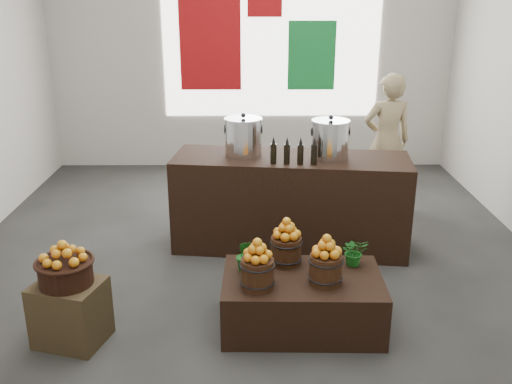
{
  "coord_description": "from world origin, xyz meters",
  "views": [
    {
      "loc": [
        0.01,
        -5.16,
        2.63
      ],
      "look_at": [
        0.05,
        -0.4,
        0.93
      ],
      "focal_mm": 40.0,
      "sensor_mm": 36.0,
      "label": 1
    }
  ],
  "objects_px": {
    "wicker_basket": "(66,273)",
    "stock_pot_center": "(330,140)",
    "counter": "(290,202)",
    "stock_pot_left": "(243,138)",
    "display_table": "(302,301)",
    "shopper": "(387,141)",
    "crate": "(71,312)"
  },
  "relations": [
    {
      "from": "wicker_basket",
      "to": "stock_pot_center",
      "type": "height_order",
      "value": "stock_pot_center"
    },
    {
      "from": "counter",
      "to": "stock_pot_left",
      "type": "distance_m",
      "value": 0.85
    },
    {
      "from": "wicker_basket",
      "to": "counter",
      "type": "relative_size",
      "value": 0.17
    },
    {
      "from": "display_table",
      "to": "stock_pot_left",
      "type": "distance_m",
      "value": 1.95
    },
    {
      "from": "stock_pot_center",
      "to": "shopper",
      "type": "xyz_separation_m",
      "value": [
        0.89,
        1.3,
        -0.34
      ]
    },
    {
      "from": "display_table",
      "to": "shopper",
      "type": "relative_size",
      "value": 0.76
    },
    {
      "from": "wicker_basket",
      "to": "shopper",
      "type": "bearing_deg",
      "value": 44.31
    },
    {
      "from": "counter",
      "to": "crate",
      "type": "bearing_deg",
      "value": -128.99
    },
    {
      "from": "display_table",
      "to": "counter",
      "type": "relative_size",
      "value": 0.53
    },
    {
      "from": "crate",
      "to": "stock_pot_left",
      "type": "height_order",
      "value": "stock_pot_left"
    },
    {
      "from": "crate",
      "to": "counter",
      "type": "distance_m",
      "value": 2.56
    },
    {
      "from": "counter",
      "to": "shopper",
      "type": "relative_size",
      "value": 1.44
    },
    {
      "from": "wicker_basket",
      "to": "display_table",
      "type": "height_order",
      "value": "wicker_basket"
    },
    {
      "from": "wicker_basket",
      "to": "counter",
      "type": "xyz_separation_m",
      "value": [
        1.82,
        1.77,
        -0.1
      ]
    },
    {
      "from": "wicker_basket",
      "to": "stock_pot_center",
      "type": "relative_size",
      "value": 1.08
    },
    {
      "from": "stock_pot_left",
      "to": "counter",
      "type": "bearing_deg",
      "value": -6.81
    },
    {
      "from": "stock_pot_center",
      "to": "display_table",
      "type": "bearing_deg",
      "value": -104.22
    },
    {
      "from": "stock_pot_left",
      "to": "stock_pot_center",
      "type": "distance_m",
      "value": 0.89
    },
    {
      "from": "display_table",
      "to": "stock_pot_center",
      "type": "height_order",
      "value": "stock_pot_center"
    },
    {
      "from": "stock_pot_left",
      "to": "shopper",
      "type": "height_order",
      "value": "shopper"
    },
    {
      "from": "shopper",
      "to": "stock_pot_left",
      "type": "bearing_deg",
      "value": 26.69
    },
    {
      "from": "stock_pot_center",
      "to": "shopper",
      "type": "height_order",
      "value": "shopper"
    },
    {
      "from": "crate",
      "to": "stock_pot_center",
      "type": "relative_size",
      "value": 1.35
    },
    {
      "from": "stock_pot_center",
      "to": "counter",
      "type": "bearing_deg",
      "value": 173.19
    },
    {
      "from": "wicker_basket",
      "to": "stock_pot_center",
      "type": "bearing_deg",
      "value": 38.04
    },
    {
      "from": "stock_pot_left",
      "to": "stock_pot_center",
      "type": "height_order",
      "value": "same"
    },
    {
      "from": "stock_pot_left",
      "to": "wicker_basket",
      "type": "bearing_deg",
      "value": -125.96
    },
    {
      "from": "counter",
      "to": "stock_pot_left",
      "type": "height_order",
      "value": "stock_pot_left"
    },
    {
      "from": "crate",
      "to": "stock_pot_left",
      "type": "bearing_deg",
      "value": 54.04
    },
    {
      "from": "crate",
      "to": "shopper",
      "type": "xyz_separation_m",
      "value": [
        3.1,
        3.03,
        0.59
      ]
    },
    {
      "from": "crate",
      "to": "counter",
      "type": "height_order",
      "value": "counter"
    },
    {
      "from": "crate",
      "to": "shopper",
      "type": "relative_size",
      "value": 0.3
    }
  ]
}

